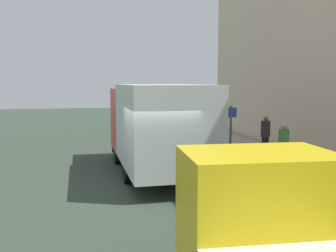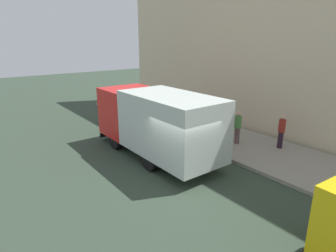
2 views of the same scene
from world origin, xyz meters
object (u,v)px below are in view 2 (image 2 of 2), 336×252
pedestrian_walking (208,113)px  pedestrian_standing (238,127)px  pedestrian_third (281,131)px  street_sign_post (202,119)px  large_utility_truck (156,120)px

pedestrian_walking → pedestrian_standing: bearing=-155.6°
pedestrian_walking → pedestrian_third: bearing=-135.5°
pedestrian_third → street_sign_post: (-2.67, 2.96, 0.44)m
large_utility_truck → street_sign_post: size_ratio=3.27×
pedestrian_third → street_sign_post: bearing=-22.5°
pedestrian_walking → pedestrian_standing: 3.08m
large_utility_truck → pedestrian_walking: bearing=15.8°
large_utility_truck → pedestrian_walking: size_ratio=4.34×
large_utility_truck → pedestrian_standing: 4.48m
pedestrian_standing → pedestrian_third: size_ratio=1.02×
large_utility_truck → pedestrian_third: (5.35, -3.33, -0.72)m
large_utility_truck → pedestrian_third: size_ratio=4.34×
large_utility_truck → pedestrian_standing: bearing=-20.6°
large_utility_truck → pedestrian_standing: size_ratio=4.27×
pedestrian_standing → street_sign_post: street_sign_post is taller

